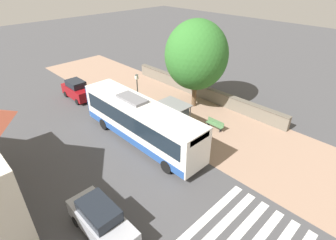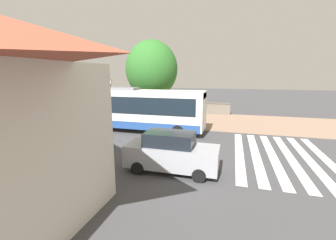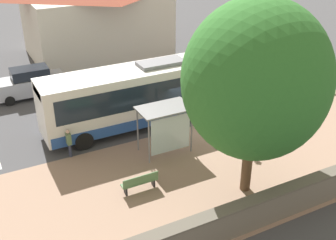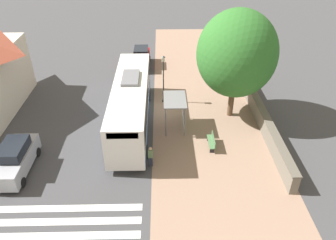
{
  "view_description": "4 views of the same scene",
  "coord_description": "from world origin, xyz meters",
  "px_view_note": "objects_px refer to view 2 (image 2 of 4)",
  "views": [
    {
      "loc": [
        12.77,
        16.55,
        12.7
      ],
      "look_at": [
        -0.42,
        3.07,
        1.6
      ],
      "focal_mm": 28.0,
      "sensor_mm": 36.0,
      "label": 1
    },
    {
      "loc": [
        19.04,
        10.18,
        4.79
      ],
      "look_at": [
        0.84,
        4.93,
        0.93
      ],
      "focal_mm": 24.0,
      "sensor_mm": 36.0,
      "label": 2
    },
    {
      "loc": [
        -18.68,
        11.25,
        11.71
      ],
      "look_at": [
        -1.42,
        2.27,
        1.65
      ],
      "focal_mm": 45.0,
      "sensor_mm": 36.0,
      "label": 3
    },
    {
      "loc": [
        -0.7,
        23.93,
        14.58
      ],
      "look_at": [
        -1.14,
        3.91,
        1.53
      ],
      "focal_mm": 35.0,
      "sensor_mm": 36.0,
      "label": 4
    }
  ],
  "objects_px": {
    "bench": "(183,115)",
    "street_lamp_near": "(111,97)",
    "bus": "(132,109)",
    "pedestrian": "(195,120)",
    "parked_car_far_lane": "(171,153)",
    "bus_shelter": "(153,102)",
    "parked_car_behind_bus": "(31,113)",
    "shade_tree": "(152,69)"
  },
  "relations": [
    {
      "from": "bench",
      "to": "parked_car_behind_bus",
      "type": "distance_m",
      "value": 15.56
    },
    {
      "from": "bus_shelter",
      "to": "bench",
      "type": "relative_size",
      "value": 1.58
    },
    {
      "from": "street_lamp_near",
      "to": "pedestrian",
      "type": "bearing_deg",
      "value": 83.75
    },
    {
      "from": "street_lamp_near",
      "to": "bench",
      "type": "bearing_deg",
      "value": 117.04
    },
    {
      "from": "shade_tree",
      "to": "parked_car_behind_bus",
      "type": "distance_m",
      "value": 13.53
    },
    {
      "from": "bus_shelter",
      "to": "pedestrian",
      "type": "xyz_separation_m",
      "value": [
        1.92,
        4.58,
        -1.18
      ]
    },
    {
      "from": "street_lamp_near",
      "to": "parked_car_far_lane",
      "type": "height_order",
      "value": "street_lamp_near"
    },
    {
      "from": "bus",
      "to": "parked_car_far_lane",
      "type": "distance_m",
      "value": 8.99
    },
    {
      "from": "street_lamp_near",
      "to": "parked_car_far_lane",
      "type": "relative_size",
      "value": 0.95
    },
    {
      "from": "parked_car_behind_bus",
      "to": "parked_car_far_lane",
      "type": "height_order",
      "value": "parked_car_behind_bus"
    },
    {
      "from": "bus",
      "to": "pedestrian",
      "type": "relative_size",
      "value": 7.77
    },
    {
      "from": "bench",
      "to": "parked_car_behind_bus",
      "type": "height_order",
      "value": "parked_car_behind_bus"
    },
    {
      "from": "bench",
      "to": "shade_tree",
      "type": "relative_size",
      "value": 0.2
    },
    {
      "from": "bench",
      "to": "parked_car_behind_bus",
      "type": "xyz_separation_m",
      "value": [
        5.7,
        -14.47,
        0.5
      ]
    },
    {
      "from": "bus_shelter",
      "to": "shade_tree",
      "type": "bearing_deg",
      "value": -158.92
    },
    {
      "from": "pedestrian",
      "to": "street_lamp_near",
      "type": "xyz_separation_m",
      "value": [
        -0.95,
        -8.64,
        1.66
      ]
    },
    {
      "from": "bus_shelter",
      "to": "parked_car_far_lane",
      "type": "relative_size",
      "value": 0.59
    },
    {
      "from": "bench",
      "to": "parked_car_behind_bus",
      "type": "bearing_deg",
      "value": -68.51
    },
    {
      "from": "bus",
      "to": "parked_car_far_lane",
      "type": "xyz_separation_m",
      "value": [
        7.13,
        5.4,
        -0.95
      ]
    },
    {
      "from": "bus",
      "to": "street_lamp_near",
      "type": "height_order",
      "value": "street_lamp_near"
    },
    {
      "from": "shade_tree",
      "to": "parked_car_far_lane",
      "type": "distance_m",
      "value": 17.08
    },
    {
      "from": "street_lamp_near",
      "to": "parked_car_far_lane",
      "type": "distance_m",
      "value": 13.21
    },
    {
      "from": "bus_shelter",
      "to": "pedestrian",
      "type": "bearing_deg",
      "value": 67.29
    },
    {
      "from": "bus",
      "to": "street_lamp_near",
      "type": "distance_m",
      "value": 4.35
    },
    {
      "from": "shade_tree",
      "to": "bus_shelter",
      "type": "bearing_deg",
      "value": 21.08
    },
    {
      "from": "bench",
      "to": "parked_car_behind_bus",
      "type": "relative_size",
      "value": 0.42
    },
    {
      "from": "pedestrian",
      "to": "parked_car_far_lane",
      "type": "relative_size",
      "value": 0.34
    },
    {
      "from": "shade_tree",
      "to": "street_lamp_near",
      "type": "bearing_deg",
      "value": -22.94
    },
    {
      "from": "bench",
      "to": "street_lamp_near",
      "type": "bearing_deg",
      "value": -62.96
    },
    {
      "from": "bench",
      "to": "parked_car_far_lane",
      "type": "bearing_deg",
      "value": 9.67
    },
    {
      "from": "street_lamp_near",
      "to": "parked_car_behind_bus",
      "type": "distance_m",
      "value": 8.32
    },
    {
      "from": "parked_car_behind_bus",
      "to": "pedestrian",
      "type": "bearing_deg",
      "value": 94.73
    },
    {
      "from": "bench",
      "to": "street_lamp_near",
      "type": "distance_m",
      "value": 7.74
    },
    {
      "from": "pedestrian",
      "to": "bus_shelter",
      "type": "bearing_deg",
      "value": -112.71
    },
    {
      "from": "parked_car_far_lane",
      "to": "bus_shelter",
      "type": "bearing_deg",
      "value": -155.73
    },
    {
      "from": "bus",
      "to": "street_lamp_near",
      "type": "relative_size",
      "value": 2.82
    },
    {
      "from": "bus",
      "to": "pedestrian",
      "type": "distance_m",
      "value": 5.51
    },
    {
      "from": "street_lamp_near",
      "to": "parked_car_far_lane",
      "type": "bearing_deg",
      "value": 42.5
    },
    {
      "from": "parked_car_behind_bus",
      "to": "bus_shelter",
      "type": "bearing_deg",
      "value": 105.4
    },
    {
      "from": "pedestrian",
      "to": "bench",
      "type": "bearing_deg",
      "value": -155.16
    },
    {
      "from": "bus",
      "to": "pedestrian",
      "type": "bearing_deg",
      "value": 107.13
    },
    {
      "from": "bus",
      "to": "shade_tree",
      "type": "bearing_deg",
      "value": -171.89
    }
  ]
}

